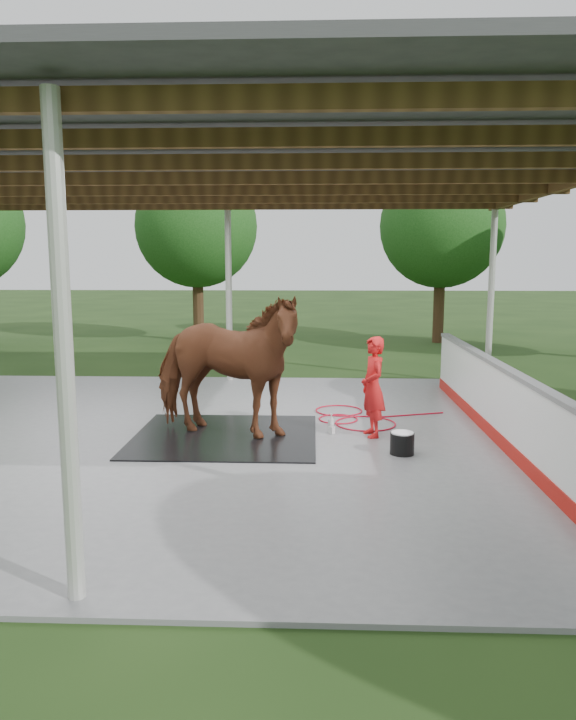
{
  "coord_description": "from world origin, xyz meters",
  "views": [
    {
      "loc": [
        1.86,
        -9.37,
        2.69
      ],
      "look_at": [
        1.48,
        0.32,
        1.18
      ],
      "focal_mm": 32.0,
      "sensor_mm": 36.0,
      "label": 1
    }
  ],
  "objects_px": {
    "horse": "(224,365)",
    "wash_bucket": "(402,443)",
    "handler": "(373,387)",
    "dasher_board": "(498,404)"
  },
  "relations": [
    {
      "from": "horse",
      "to": "dasher_board",
      "type": "bearing_deg",
      "value": -72.54
    },
    {
      "from": "handler",
      "to": "wash_bucket",
      "type": "distance_m",
      "value": 1.14
    },
    {
      "from": "handler",
      "to": "dasher_board",
      "type": "bearing_deg",
      "value": 71.97
    },
    {
      "from": "horse",
      "to": "handler",
      "type": "relative_size",
      "value": 1.67
    },
    {
      "from": "dasher_board",
      "to": "horse",
      "type": "distance_m",
      "value": 4.1
    },
    {
      "from": "horse",
      "to": "wash_bucket",
      "type": "height_order",
      "value": "horse"
    },
    {
      "from": "horse",
      "to": "wash_bucket",
      "type": "relative_size",
      "value": 7.62
    },
    {
      "from": "horse",
      "to": "handler",
      "type": "height_order",
      "value": "horse"
    },
    {
      "from": "horse",
      "to": "handler",
      "type": "xyz_separation_m",
      "value": [
        2.23,
        0.13,
        -0.33
      ]
    },
    {
      "from": "handler",
      "to": "wash_bucket",
      "type": "relative_size",
      "value": 4.56
    }
  ]
}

